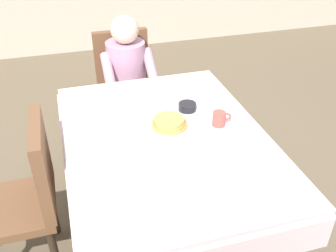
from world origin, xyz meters
TOP-DOWN VIEW (x-y plane):
  - ground_plane at (0.00, 0.00)m, footprint 14.00×14.00m
  - dining_table_main at (0.00, 0.00)m, footprint 1.12×1.52m
  - chair_diner at (-0.02, 1.17)m, footprint 0.44×0.45m
  - diner_person at (-0.02, 1.01)m, footprint 0.40×0.43m
  - chair_left_side at (-0.77, 0.00)m, footprint 0.45×0.44m
  - plate_breakfast at (0.03, 0.07)m, footprint 0.28×0.28m
  - breakfast_stack at (0.04, 0.07)m, footprint 0.21×0.21m
  - cup_coffee at (0.33, 0.02)m, footprint 0.11×0.08m
  - bowl_butter at (0.21, 0.24)m, footprint 0.11×0.11m
  - fork_left_of_plate at (-0.16, 0.05)m, footprint 0.03×0.18m
  - knife_right_of_plate at (0.22, 0.05)m, footprint 0.01×0.20m
  - spoon_near_edge at (0.00, -0.22)m, footprint 0.15×0.02m
  - napkin_folded at (-0.26, -0.14)m, footprint 0.19×0.15m

SIDE VIEW (x-z plane):
  - ground_plane at x=0.00m, z-range 0.00..0.00m
  - chair_diner at x=-0.02m, z-range 0.06..0.99m
  - chair_left_side at x=-0.77m, z-range 0.06..0.99m
  - dining_table_main at x=0.00m, z-range 0.28..1.02m
  - diner_person at x=-0.02m, z-range 0.11..1.23m
  - fork_left_of_plate at x=-0.16m, z-range 0.74..0.74m
  - knife_right_of_plate at x=0.22m, z-range 0.74..0.74m
  - spoon_near_edge at x=0.00m, z-range 0.74..0.74m
  - napkin_folded at x=-0.26m, z-range 0.74..0.75m
  - plate_breakfast at x=0.03m, z-range 0.74..0.76m
  - bowl_butter at x=0.21m, z-range 0.74..0.78m
  - breakfast_stack at x=0.04m, z-range 0.75..0.81m
  - cup_coffee at x=0.33m, z-range 0.74..0.83m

